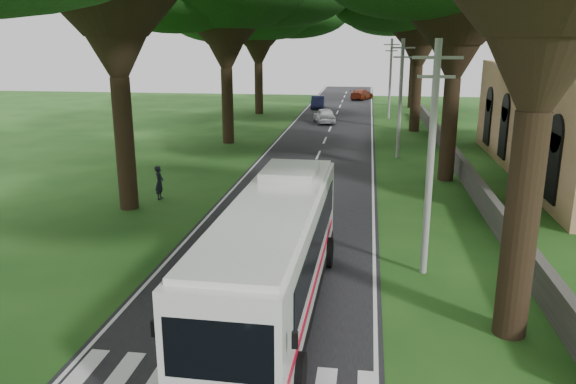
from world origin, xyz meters
name	(u,v)px	position (x,y,z in m)	size (l,w,h in m)	color
ground	(231,351)	(0.00, 0.00, 0.00)	(140.00, 140.00, 0.00)	#184313
road	(317,158)	(0.00, 25.00, 0.01)	(8.00, 120.00, 0.04)	black
property_wall	(454,156)	(9.00, 24.00, 0.60)	(0.35, 50.00, 1.20)	#383533
pole_near	(431,157)	(5.50, 6.00, 4.18)	(1.60, 0.24, 8.00)	gray
pole_mid	(400,97)	(5.50, 26.00, 4.18)	(1.60, 0.24, 8.00)	gray
pole_far	(390,77)	(5.50, 46.00, 4.18)	(1.60, 0.24, 8.00)	gray
tree_l_far	(258,10)	(-8.50, 48.00, 10.93)	(15.78, 15.78, 14.35)	black
tree_r_far	(417,7)	(8.50, 56.00, 11.43)	(14.59, 14.59, 14.64)	black
coach_bus	(275,253)	(0.80, 2.35, 1.90)	(2.98, 12.00, 3.53)	white
distant_car_a	(324,115)	(-0.80, 41.71, 0.77)	(1.74, 4.33, 1.47)	#BCBCC1
distant_car_b	(318,102)	(-2.53, 53.73, 0.73)	(1.49, 4.27, 1.41)	navy
distant_car_c	(362,94)	(2.46, 64.44, 0.72)	(1.93, 4.74, 1.38)	maroon
pedestrian	(159,183)	(-7.07, 13.70, 0.87)	(0.64, 0.42, 1.74)	black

